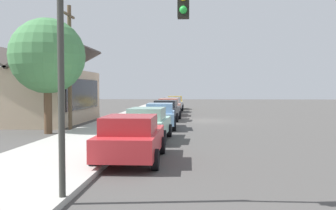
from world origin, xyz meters
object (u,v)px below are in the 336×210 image
(car_charcoal, at_px, (167,110))
(car_silver, at_px, (173,104))
(utility_pole_wooden, at_px, (70,65))
(fire_hydrant_red, at_px, (132,124))
(car_skyblue, at_px, (160,116))
(car_mustard, at_px, (175,102))
(car_coral, at_px, (169,107))
(car_cherry, at_px, (131,138))
(traffic_light_main, at_px, (110,41))
(shade_tree, at_px, (47,56))
(car_seafoam, at_px, (148,124))

(car_charcoal, xyz_separation_m, car_silver, (10.77, 0.04, 0.00))
(utility_pole_wooden, height_order, fire_hydrant_red, utility_pole_wooden)
(car_skyblue, distance_m, car_mustard, 22.85)
(car_coral, bearing_deg, car_cherry, -178.06)
(car_charcoal, xyz_separation_m, car_coral, (5.39, 0.12, 0.00))
(car_cherry, relative_size, car_charcoal, 1.06)
(car_coral, relative_size, traffic_light_main, 0.95)
(car_mustard, relative_size, utility_pole_wooden, 0.61)
(car_charcoal, height_order, car_coral, same)
(car_cherry, xyz_separation_m, car_coral, (22.23, 0.03, 0.00))
(shade_tree, bearing_deg, car_seafoam, -112.83)
(car_seafoam, relative_size, car_charcoal, 1.04)
(car_charcoal, bearing_deg, shade_tree, 149.99)
(car_skyblue, distance_m, car_charcoal, 6.05)
(car_seafoam, bearing_deg, car_skyblue, 0.83)
(traffic_light_main, relative_size, fire_hydrant_red, 7.32)
(car_silver, bearing_deg, car_mustard, 3.64)
(utility_pole_wooden, bearing_deg, car_seafoam, -131.35)
(car_cherry, height_order, utility_pole_wooden, utility_pole_wooden)
(car_coral, bearing_deg, car_seafoam, -178.12)
(car_cherry, bearing_deg, car_coral, -0.25)
(car_skyblue, xyz_separation_m, car_charcoal, (6.05, 0.00, -0.00))
(car_charcoal, xyz_separation_m, traffic_light_main, (-21.71, -0.24, 2.68))
(car_charcoal, height_order, traffic_light_main, traffic_light_main)
(car_silver, distance_m, car_mustard, 6.03)
(car_charcoal, relative_size, car_silver, 0.90)
(car_seafoam, xyz_separation_m, car_coral, (16.99, 0.01, 0.00))
(car_charcoal, distance_m, shade_tree, 11.44)
(car_cherry, distance_m, fire_hydrant_red, 8.57)
(traffic_light_main, bearing_deg, car_coral, 0.77)
(car_skyblue, bearing_deg, car_coral, -1.84)
(car_coral, distance_m, shade_tree, 16.03)
(car_seafoam, distance_m, fire_hydrant_red, 3.48)
(car_seafoam, bearing_deg, utility_pole_wooden, 50.73)
(car_silver, relative_size, fire_hydrant_red, 6.99)
(car_cherry, distance_m, car_mustard, 33.64)
(car_mustard, relative_size, shade_tree, 0.72)
(car_mustard, xyz_separation_m, fire_hydrant_red, (-25.18, 1.34, -0.32))
(traffic_light_main, xyz_separation_m, fire_hydrant_red, (13.33, 1.66, -2.99))
(car_charcoal, height_order, fire_hydrant_red, car_charcoal)
(car_seafoam, xyz_separation_m, car_mustard, (28.39, -0.03, 0.00))
(car_cherry, height_order, car_seafoam, same)
(car_silver, bearing_deg, car_charcoal, -176.60)
(car_cherry, bearing_deg, car_silver, -0.44)
(shade_tree, distance_m, fire_hydrant_red, 5.94)
(car_seafoam, xyz_separation_m, traffic_light_main, (-10.12, -0.36, 2.68))
(car_cherry, distance_m, car_skyblue, 10.79)
(car_skyblue, xyz_separation_m, car_coral, (11.45, 0.13, 0.00))
(car_charcoal, relative_size, car_coral, 0.91)
(car_mustard, distance_m, fire_hydrant_red, 25.22)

